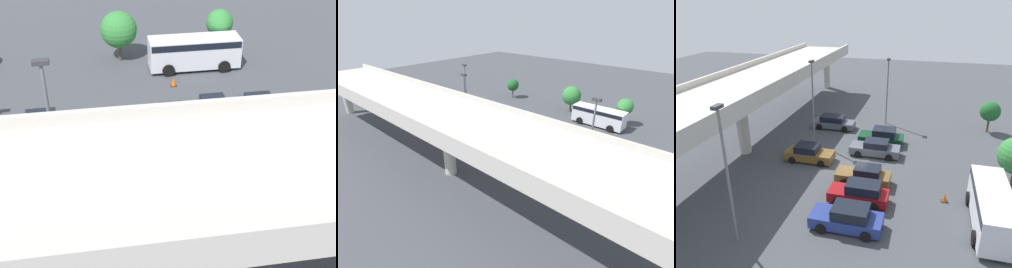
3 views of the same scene
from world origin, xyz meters
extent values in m
plane|color=#424449|center=(0.00, 0.00, 0.00)|extent=(112.28, 112.28, 0.00)
cube|color=#BCB7AD|center=(0.00, 10.88, 6.24)|extent=(52.40, 7.41, 0.90)
cube|color=#BCB7AD|center=(0.00, 7.32, 6.96)|extent=(52.40, 0.30, 0.55)
cube|color=#BCB7AD|center=(0.00, 14.43, 6.96)|extent=(52.40, 0.30, 0.55)
cylinder|color=#BCB7AD|center=(0.00, 10.88, 2.89)|extent=(1.13, 1.13, 5.79)
cylinder|color=#BCB7AD|center=(26.20, 10.88, 2.89)|extent=(1.13, 1.13, 5.79)
cube|color=navy|center=(-8.55, -1.54, 0.58)|extent=(1.88, 4.72, 0.78)
cube|color=black|center=(-8.55, -1.83, 1.32)|extent=(1.73, 2.35, 0.70)
cylinder|color=black|center=(-9.51, -0.08, 0.34)|extent=(0.22, 0.68, 0.68)
cylinder|color=black|center=(-7.59, -0.08, 0.34)|extent=(0.22, 0.68, 0.68)
cylinder|color=black|center=(-9.51, -3.01, 0.34)|extent=(0.22, 0.68, 0.68)
cylinder|color=black|center=(-7.59, -3.01, 0.34)|extent=(0.22, 0.68, 0.68)
cube|color=maroon|center=(-5.50, -1.65, 0.57)|extent=(1.73, 4.37, 0.76)
cube|color=black|center=(-5.50, -2.03, 1.31)|extent=(1.59, 2.47, 0.72)
cylinder|color=black|center=(-6.39, -0.29, 0.35)|extent=(0.22, 0.69, 0.69)
cylinder|color=black|center=(-4.62, -0.29, 0.35)|extent=(0.22, 0.69, 0.69)
cylinder|color=black|center=(-6.39, -3.00, 0.35)|extent=(0.22, 0.69, 0.69)
cylinder|color=black|center=(-4.62, -3.00, 0.35)|extent=(0.22, 0.69, 0.69)
cube|color=brown|center=(-2.77, -1.44, 0.56)|extent=(1.74, 4.39, 0.76)
cube|color=black|center=(-2.77, -1.80, 1.24)|extent=(1.60, 2.03, 0.58)
cylinder|color=black|center=(-3.66, -0.08, 0.33)|extent=(0.22, 0.66, 0.66)
cylinder|color=black|center=(-1.88, -0.08, 0.33)|extent=(0.22, 0.66, 0.66)
cylinder|color=black|center=(-3.66, -2.80, 0.33)|extent=(0.22, 0.66, 0.66)
cylinder|color=black|center=(-1.88, -2.80, 0.33)|extent=(0.22, 0.66, 0.66)
cube|color=brown|center=(-0.04, 4.18, 0.55)|extent=(1.89, 4.49, 0.76)
cube|color=black|center=(-0.04, 4.38, 1.24)|extent=(1.74, 2.04, 0.63)
cylinder|color=black|center=(0.93, 2.79, 0.31)|extent=(0.22, 0.62, 0.62)
cylinder|color=black|center=(-1.01, 2.79, 0.31)|extent=(0.22, 0.62, 0.62)
cylinder|color=black|center=(0.93, 5.57, 0.31)|extent=(0.22, 0.62, 0.62)
cylinder|color=black|center=(-1.01, 5.57, 0.31)|extent=(0.22, 0.62, 0.62)
cube|color=#515660|center=(2.64, -1.47, 0.55)|extent=(1.81, 4.73, 0.75)
cube|color=black|center=(2.64, -1.60, 1.22)|extent=(1.67, 2.25, 0.59)
cylinder|color=black|center=(1.71, 0.00, 0.33)|extent=(0.22, 0.66, 0.66)
cylinder|color=black|center=(3.57, 0.00, 0.33)|extent=(0.22, 0.66, 0.66)
cylinder|color=black|center=(1.71, -2.93, 0.33)|extent=(0.22, 0.66, 0.66)
cylinder|color=black|center=(3.57, -2.93, 0.33)|extent=(0.22, 0.66, 0.66)
cube|color=#0C381E|center=(5.52, -1.60, 0.55)|extent=(1.98, 4.53, 0.75)
cube|color=black|center=(5.52, -1.92, 1.29)|extent=(1.83, 2.25, 0.75)
cylinder|color=black|center=(4.51, -0.20, 0.32)|extent=(0.22, 0.63, 0.63)
cylinder|color=black|center=(6.54, -0.20, 0.32)|extent=(0.22, 0.63, 0.63)
cylinder|color=black|center=(4.51, -3.01, 0.32)|extent=(0.22, 0.63, 0.63)
cylinder|color=black|center=(6.54, -3.01, 0.32)|extent=(0.22, 0.63, 0.63)
cube|color=#515660|center=(8.45, 4.35, 0.53)|extent=(1.90, 4.79, 0.68)
cube|color=black|center=(8.45, 4.49, 1.19)|extent=(1.74, 2.62, 0.64)
cylinder|color=black|center=(9.42, 2.86, 0.34)|extent=(0.22, 0.68, 0.68)
cylinder|color=black|center=(7.48, 2.86, 0.34)|extent=(0.22, 0.68, 0.68)
cylinder|color=black|center=(9.42, 5.83, 0.34)|extent=(0.22, 0.68, 0.68)
cylinder|color=black|center=(7.48, 5.83, 0.34)|extent=(0.22, 0.68, 0.68)
cube|color=silver|center=(-5.90, -10.61, 1.43)|extent=(7.21, 2.20, 2.31)
cube|color=black|center=(-5.90, -10.61, 2.25)|extent=(7.07, 2.25, 0.51)
cylinder|color=black|center=(-8.14, -9.49, 0.49)|extent=(0.98, 0.29, 0.98)
cylinder|color=black|center=(-3.66, -11.73, 0.49)|extent=(0.98, 0.29, 0.98)
cylinder|color=black|center=(-3.66, -9.49, 0.49)|extent=(0.98, 0.29, 0.98)
cylinder|color=slate|center=(3.99, 5.17, 4.16)|extent=(0.16, 0.16, 8.33)
cube|color=#333338|center=(3.99, 5.17, 8.43)|extent=(0.70, 0.35, 0.20)
cylinder|color=slate|center=(-11.43, 4.76, 4.30)|extent=(0.16, 0.16, 8.61)
cube|color=#333338|center=(-11.43, 4.76, 8.71)|extent=(0.70, 0.35, 0.20)
cylinder|color=slate|center=(11.53, -1.25, 3.79)|extent=(0.16, 0.16, 7.57)
cube|color=#333338|center=(11.53, -1.25, 7.67)|extent=(0.70, 0.35, 0.20)
cylinder|color=brown|center=(-0.14, -13.05, 0.72)|extent=(0.24, 0.24, 1.44)
cylinder|color=brown|center=(11.78, -12.71, 0.75)|extent=(0.24, 0.24, 1.49)
sphere|color=#1E5B28|center=(11.78, -12.71, 2.42)|extent=(2.19, 2.19, 2.19)
cube|color=black|center=(-3.78, -7.84, 0.02)|extent=(0.44, 0.44, 0.04)
cone|color=#EA590F|center=(-3.78, -7.84, 0.35)|extent=(0.40, 0.40, 0.70)
camera|label=1|loc=(1.60, 23.24, 16.48)|focal=50.00mm
camera|label=2|loc=(-19.07, 23.94, 14.92)|focal=28.00mm
camera|label=3|loc=(-25.56, -5.92, 13.98)|focal=35.00mm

